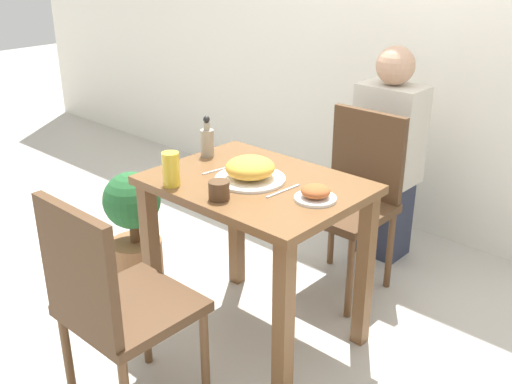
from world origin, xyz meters
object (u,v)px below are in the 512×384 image
Objects in this scene: food_plate at (250,170)px; sauce_bottle at (207,141)px; chair_far at (353,192)px; person_figure at (387,156)px; chair_near at (112,301)px; juice_glass at (171,169)px; side_plate at (315,194)px; drink_cup at (219,190)px; potted_plant_left at (134,226)px.

sauce_bottle is (-0.35, 0.09, 0.03)m from food_plate.
person_figure is at bearing 97.63° from chair_far.
chair_near is 6.46× the size of juice_glass.
chair_near is 5.59× the size of side_plate.
person_figure is (0.36, 0.98, -0.25)m from sauce_bottle.
chair_far is at bearing -82.37° from person_figure.
side_plate is 0.67m from sauce_bottle.
food_plate is 0.32m from side_plate.
sauce_bottle reaches higher than side_plate.
sauce_bottle is (-0.42, -0.58, 0.31)m from chair_far.
juice_glass reaches higher than food_plate.
food_plate is 0.25× the size of person_figure.
chair_near is 0.76m from food_plate.
person_figure reaches higher than drink_cup.
side_plate is 1.17m from potted_plant_left.
juice_glass is 0.74× the size of sauce_bottle.
chair_near reaches higher than potted_plant_left.
sauce_bottle is (-0.66, 0.07, 0.05)m from side_plate.
chair_near is 1.00× the size of chair_far.
potted_plant_left is at bearing -40.70° from chair_near.
chair_far is at bearing 54.13° from sauce_bottle.
person_figure is at bearing 69.67° from sauce_bottle.
chair_near is 1.77m from person_figure.
juice_glass is at bearing -152.13° from side_plate.
side_plate is 2.00× the size of drink_cup.
food_plate is (-0.07, -0.67, 0.29)m from chair_far.
juice_glass is 0.12× the size of person_figure.
food_plate is at bearing -176.47° from side_plate.
potted_plant_left is (-0.79, 0.16, -0.47)m from drink_cup.
side_plate is at bearing -114.34° from chair_near.
chair_far is 0.73m from food_plate.
chair_far is 4.80× the size of sauce_bottle.
potted_plant_left is (-1.07, -0.08, -0.46)m from side_plate.
chair_far is 0.77× the size of person_figure.
potted_plant_left is (-0.82, -0.73, -0.19)m from chair_far.
potted_plant_left is at bearing -175.62° from side_plate.
food_plate is at bearing 52.21° from juice_glass.
food_plate is 1.09m from person_figure.
chair_near is at bearing -40.70° from potted_plant_left.
food_plate reaches higher than potted_plant_left.
potted_plant_left is (-0.74, 0.64, -0.19)m from chair_near.
chair_near is 0.77× the size of person_figure.
potted_plant_left is at bearing 168.78° from drink_cup.
sauce_bottle is at bearing 174.05° from side_plate.
person_figure reaches higher than food_plate.
sauce_bottle is at bearing 165.59° from food_plate.
person_figure reaches higher than sauce_bottle.
sauce_bottle is 0.16× the size of person_figure.
chair_far is at bearing 110.79° from side_plate.
potted_plant_left is at bearing -124.14° from person_figure.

